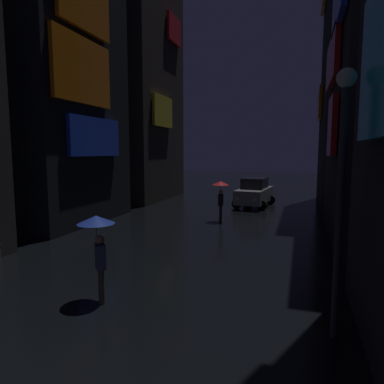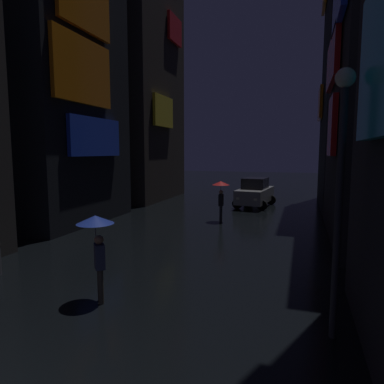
{
  "view_description": "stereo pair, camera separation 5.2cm",
  "coord_description": "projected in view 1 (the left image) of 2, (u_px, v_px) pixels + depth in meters",
  "views": [
    {
      "loc": [
        4.27,
        -2.34,
        3.65
      ],
      "look_at": [
        0.0,
        11.04,
        1.99
      ],
      "focal_mm": 32.0,
      "sensor_mm": 36.0,
      "label": 1
    },
    {
      "loc": [
        4.32,
        -2.32,
        3.65
      ],
      "look_at": [
        0.0,
        11.04,
        1.99
      ],
      "focal_mm": 32.0,
      "sensor_mm": 36.0,
      "label": 2
    }
  ],
  "objects": [
    {
      "name": "building_left_far",
      "position": [
        141.0,
        37.0,
        25.51
      ],
      "size": [
        4.25,
        7.86,
        24.32
      ],
      "color": "#2D2826",
      "rests_on": "ground"
    },
    {
      "name": "car_distant",
      "position": [
        254.0,
        193.0,
        22.75
      ],
      "size": [
        2.58,
        4.3,
        1.92
      ],
      "color": "#99999E",
      "rests_on": "ground"
    },
    {
      "name": "pedestrian_midstreet_left_red",
      "position": [
        221.0,
        190.0,
        17.77
      ],
      "size": [
        0.9,
        0.9,
        2.12
      ],
      "color": "#2D2D38",
      "rests_on": "ground"
    },
    {
      "name": "building_right_far",
      "position": [
        360.0,
        42.0,
        21.39
      ],
      "size": [
        4.25,
        8.27,
        20.92
      ],
      "color": "black",
      "rests_on": "ground"
    },
    {
      "name": "pedestrian_foreground_left_blue",
      "position": [
        97.0,
        234.0,
        8.22
      ],
      "size": [
        0.9,
        0.9,
        2.12
      ],
      "color": "#38332D",
      "rests_on": "ground"
    },
    {
      "name": "streetlamp_right_near",
      "position": [
        342.0,
        173.0,
        6.4
      ],
      "size": [
        0.36,
        0.36,
        5.16
      ],
      "color": "#2D2D33",
      "rests_on": "ground"
    },
    {
      "name": "building_left_mid",
      "position": [
        58.0,
        49.0,
        16.99
      ],
      "size": [
        4.25,
        7.03,
        17.41
      ],
      "color": "black",
      "rests_on": "ground"
    }
  ]
}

